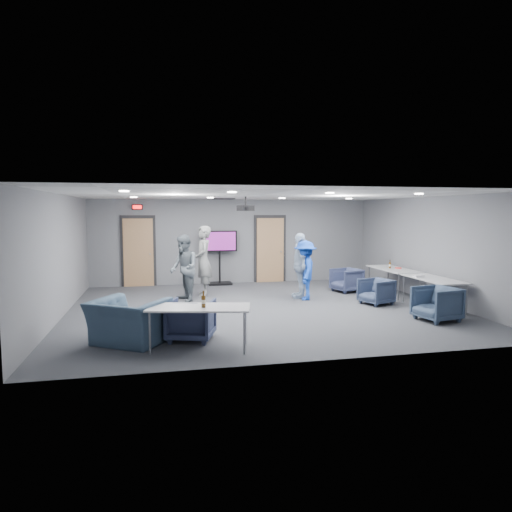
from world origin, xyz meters
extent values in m
plane|color=#33363B|center=(0.00, 0.00, 0.00)|extent=(9.00, 9.00, 0.00)
plane|color=white|center=(0.00, 0.00, 2.70)|extent=(9.00, 9.00, 0.00)
cube|color=slate|center=(0.00, 4.00, 1.35)|extent=(9.00, 0.02, 2.70)
cube|color=slate|center=(0.00, -4.00, 1.35)|extent=(9.00, 0.02, 2.70)
cube|color=slate|center=(-4.50, 0.00, 1.35)|extent=(0.02, 8.00, 2.70)
cube|color=slate|center=(4.50, 0.00, 1.35)|extent=(0.02, 8.00, 2.70)
cube|color=black|center=(-3.00, 3.97, 1.08)|extent=(1.06, 0.06, 2.24)
cube|color=#A97952|center=(-3.00, 3.93, 1.05)|extent=(0.90, 0.05, 2.10)
cylinder|color=gray|center=(-2.65, 3.88, 1.00)|extent=(0.04, 0.10, 0.04)
cube|color=black|center=(1.20, 3.97, 1.08)|extent=(1.06, 0.06, 2.24)
cube|color=#A97952|center=(1.20, 3.93, 1.05)|extent=(0.90, 0.05, 2.10)
cylinder|color=gray|center=(1.55, 3.88, 1.00)|extent=(0.04, 0.10, 0.04)
cube|color=black|center=(-3.00, 3.94, 2.45)|extent=(0.32, 0.06, 0.16)
cube|color=#FF0C0C|center=(-3.00, 3.90, 2.45)|extent=(0.26, 0.02, 0.11)
cube|color=black|center=(-0.50, 2.80, 2.69)|extent=(0.60, 0.60, 0.03)
cylinder|color=white|center=(-3.00, -1.80, 2.69)|extent=(0.18, 0.18, 0.02)
cylinder|color=white|center=(-3.00, 1.80, 2.69)|extent=(0.18, 0.18, 0.02)
cylinder|color=white|center=(-1.00, -1.80, 2.69)|extent=(0.18, 0.18, 0.02)
cylinder|color=white|center=(-1.00, 1.80, 2.69)|extent=(0.18, 0.18, 0.02)
cylinder|color=white|center=(1.00, -1.80, 2.69)|extent=(0.18, 0.18, 0.02)
cylinder|color=white|center=(1.00, 1.80, 2.69)|extent=(0.18, 0.18, 0.02)
cylinder|color=white|center=(3.00, -1.80, 2.69)|extent=(0.18, 0.18, 0.02)
cylinder|color=white|center=(3.00, 1.80, 2.69)|extent=(0.18, 0.18, 0.02)
imported|color=gray|center=(-1.19, 1.95, 0.96)|extent=(0.47, 0.70, 1.92)
imported|color=#555E66|center=(-1.77, 1.21, 0.86)|extent=(0.84, 0.98, 1.73)
imported|color=#AAC0DA|center=(1.30, 1.05, 0.87)|extent=(0.56, 1.07, 1.75)
imported|color=#1A42AF|center=(1.35, 0.77, 0.78)|extent=(0.83, 1.13, 1.56)
imported|color=#353D5C|center=(2.90, 1.64, 0.34)|extent=(0.91, 0.90, 0.68)
imported|color=#313C55|center=(2.90, -0.19, 0.32)|extent=(0.88, 0.87, 0.64)
imported|color=#35455C|center=(3.35, -2.05, 0.37)|extent=(0.93, 0.92, 0.73)
imported|color=#333A58|center=(-1.86, -2.40, 0.37)|extent=(1.00, 1.01, 0.74)
imported|color=#3D536A|center=(-2.95, -2.40, 0.39)|extent=(1.57, 1.53, 0.78)
cube|color=#ABADB0|center=(4.00, 0.97, 0.71)|extent=(0.77, 1.85, 0.03)
cylinder|color=gray|center=(3.69, 1.82, 0.35)|extent=(0.04, 0.04, 0.70)
cylinder|color=gray|center=(3.69, 0.12, 0.35)|extent=(0.04, 0.04, 0.70)
cylinder|color=gray|center=(4.31, 1.82, 0.35)|extent=(0.04, 0.04, 0.70)
cylinder|color=gray|center=(4.31, 0.12, 0.35)|extent=(0.04, 0.04, 0.70)
cube|color=#ABADB0|center=(4.00, -0.93, 0.71)|extent=(0.75, 1.80, 0.03)
cylinder|color=gray|center=(3.70, -0.11, 0.35)|extent=(0.04, 0.04, 0.70)
cylinder|color=gray|center=(3.70, -1.75, 0.35)|extent=(0.04, 0.04, 0.70)
cylinder|color=gray|center=(4.30, -0.11, 0.35)|extent=(0.04, 0.04, 0.70)
cylinder|color=gray|center=(4.30, -1.75, 0.35)|extent=(0.04, 0.04, 0.70)
cube|color=#ABADB0|center=(-1.76, -3.00, 0.71)|extent=(1.81, 1.06, 0.03)
cylinder|color=gray|center=(-0.95, -2.90, 0.35)|extent=(0.04, 0.04, 0.70)
cylinder|color=gray|center=(-2.45, -2.56, 0.35)|extent=(0.04, 0.04, 0.70)
cylinder|color=gray|center=(-1.07, -3.44, 0.35)|extent=(0.04, 0.04, 0.70)
cylinder|color=gray|center=(-2.57, -3.10, 0.35)|extent=(0.04, 0.04, 0.70)
cylinder|color=#50320D|center=(-1.69, -3.07, 0.83)|extent=(0.07, 0.07, 0.19)
cylinder|color=#50320D|center=(-1.69, -3.07, 0.97)|extent=(0.03, 0.03, 0.09)
cylinder|color=beige|center=(-1.69, -3.07, 0.83)|extent=(0.07, 0.07, 0.06)
cylinder|color=#50320D|center=(3.93, 1.03, 0.81)|extent=(0.06, 0.06, 0.17)
cylinder|color=#50320D|center=(3.93, 1.03, 0.93)|extent=(0.02, 0.02, 0.07)
cylinder|color=beige|center=(3.93, 1.03, 0.81)|extent=(0.06, 0.06, 0.06)
cube|color=#DC3D37|center=(4.12, 0.91, 0.75)|extent=(0.19, 0.16, 0.04)
cube|color=silver|center=(3.76, -0.67, 0.76)|extent=(0.23, 0.17, 0.05)
cube|color=black|center=(-0.50, 3.75, 0.03)|extent=(0.74, 0.53, 0.06)
cylinder|color=black|center=(-0.50, 3.75, 0.69)|extent=(0.06, 0.06, 1.28)
cube|color=black|center=(-0.50, 3.75, 1.38)|extent=(1.12, 0.07, 0.66)
cube|color=#7A1B7A|center=(-0.50, 3.70, 1.38)|extent=(1.01, 0.01, 0.57)
cylinder|color=black|center=(-0.24, 0.72, 2.58)|extent=(0.04, 0.04, 0.22)
cube|color=black|center=(-0.24, 0.72, 2.40)|extent=(0.43, 0.40, 0.14)
cylinder|color=black|center=(-0.24, 0.56, 2.40)|extent=(0.08, 0.06, 0.08)
camera|label=1|loc=(-2.43, -10.54, 2.32)|focal=32.00mm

